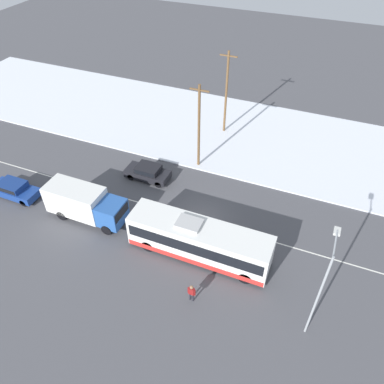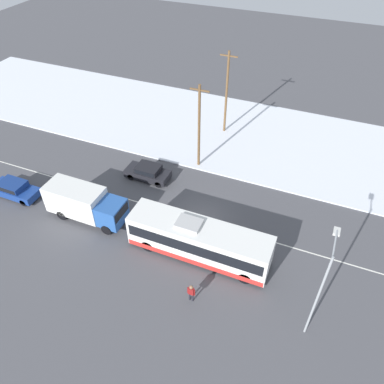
{
  "view_description": "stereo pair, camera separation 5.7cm",
  "coord_description": "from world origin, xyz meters",
  "px_view_note": "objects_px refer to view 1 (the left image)",
  "views": [
    {
      "loc": [
        7.75,
        -20.5,
        22.19
      ],
      "look_at": [
        -1.37,
        1.58,
        1.4
      ],
      "focal_mm": 35.0,
      "sensor_mm": 36.0,
      "label": 1
    },
    {
      "loc": [
        7.8,
        -20.48,
        22.19
      ],
      "look_at": [
        -1.37,
        1.58,
        1.4
      ],
      "focal_mm": 35.0,
      "sensor_mm": 36.0,
      "label": 2
    }
  ],
  "objects_px": {
    "box_truck": "(84,203)",
    "sedan_car": "(148,172)",
    "city_bus": "(199,240)",
    "parked_car_near_truck": "(14,189)",
    "streetlamp": "(323,282)",
    "utility_pole_roadside": "(199,126)",
    "pedestrian_at_stop": "(192,292)",
    "utility_pole_snowlot": "(226,92)"
  },
  "relations": [
    {
      "from": "box_truck",
      "to": "sedan_car",
      "type": "distance_m",
      "value": 6.97
    },
    {
      "from": "box_truck",
      "to": "city_bus",
      "type": "bearing_deg",
      "value": -0.91
    },
    {
      "from": "parked_car_near_truck",
      "to": "streetlamp",
      "type": "height_order",
      "value": "streetlamp"
    },
    {
      "from": "streetlamp",
      "to": "utility_pole_roadside",
      "type": "xyz_separation_m",
      "value": [
        -12.68,
        13.16,
        -0.22
      ]
    },
    {
      "from": "utility_pole_roadside",
      "to": "box_truck",
      "type": "bearing_deg",
      "value": -120.13
    },
    {
      "from": "streetlamp",
      "to": "utility_pole_roadside",
      "type": "relative_size",
      "value": 0.87
    },
    {
      "from": "city_bus",
      "to": "sedan_car",
      "type": "xyz_separation_m",
      "value": [
        -7.77,
        6.67,
        -0.75
      ]
    },
    {
      "from": "parked_car_near_truck",
      "to": "pedestrian_at_stop",
      "type": "height_order",
      "value": "pedestrian_at_stop"
    },
    {
      "from": "box_truck",
      "to": "utility_pole_roadside",
      "type": "distance_m",
      "value": 12.16
    },
    {
      "from": "city_bus",
      "to": "sedan_car",
      "type": "bearing_deg",
      "value": 139.33
    },
    {
      "from": "parked_car_near_truck",
      "to": "streetlamp",
      "type": "xyz_separation_m",
      "value": [
        26.06,
        -2.77,
        3.84
      ]
    },
    {
      "from": "city_bus",
      "to": "pedestrian_at_stop",
      "type": "xyz_separation_m",
      "value": [
        1.01,
        -3.91,
        -0.56
      ]
    },
    {
      "from": "city_bus",
      "to": "streetlamp",
      "type": "height_order",
      "value": "streetlamp"
    },
    {
      "from": "streetlamp",
      "to": "box_truck",
      "type": "bearing_deg",
      "value": 171.05
    },
    {
      "from": "pedestrian_at_stop",
      "to": "utility_pole_snowlot",
      "type": "xyz_separation_m",
      "value": [
        -4.89,
        21.19,
        3.7
      ]
    },
    {
      "from": "city_bus",
      "to": "sedan_car",
      "type": "distance_m",
      "value": 10.27
    },
    {
      "from": "city_bus",
      "to": "utility_pole_snowlot",
      "type": "height_order",
      "value": "utility_pole_snowlot"
    },
    {
      "from": "city_bus",
      "to": "parked_car_near_truck",
      "type": "height_order",
      "value": "city_bus"
    },
    {
      "from": "sedan_car",
      "to": "utility_pole_roadside",
      "type": "bearing_deg",
      "value": -134.05
    },
    {
      "from": "sedan_car",
      "to": "utility_pole_snowlot",
      "type": "bearing_deg",
      "value": -110.12
    },
    {
      "from": "city_bus",
      "to": "utility_pole_roadside",
      "type": "height_order",
      "value": "utility_pole_roadside"
    },
    {
      "from": "city_bus",
      "to": "pedestrian_at_stop",
      "type": "relative_size",
      "value": 6.74
    },
    {
      "from": "city_bus",
      "to": "parked_car_near_truck",
      "type": "distance_m",
      "value": 17.57
    },
    {
      "from": "sedan_car",
      "to": "utility_pole_roadside",
      "type": "distance_m",
      "value": 6.32
    },
    {
      "from": "sedan_car",
      "to": "pedestrian_at_stop",
      "type": "height_order",
      "value": "pedestrian_at_stop"
    },
    {
      "from": "utility_pole_snowlot",
      "to": "streetlamp",
      "type": "bearing_deg",
      "value": -58.3
    },
    {
      "from": "box_truck",
      "to": "pedestrian_at_stop",
      "type": "height_order",
      "value": "box_truck"
    },
    {
      "from": "streetlamp",
      "to": "utility_pole_snowlot",
      "type": "relative_size",
      "value": 0.82
    },
    {
      "from": "box_truck",
      "to": "parked_car_near_truck",
      "type": "xyz_separation_m",
      "value": [
        -7.44,
        -0.16,
        -0.81
      ]
    },
    {
      "from": "pedestrian_at_stop",
      "to": "utility_pole_roadside",
      "type": "relative_size",
      "value": 0.19
    },
    {
      "from": "city_bus",
      "to": "parked_car_near_truck",
      "type": "bearing_deg",
      "value": -179.99
    },
    {
      "from": "streetlamp",
      "to": "parked_car_near_truck",
      "type": "bearing_deg",
      "value": 173.93
    },
    {
      "from": "city_bus",
      "to": "utility_pole_roadside",
      "type": "xyz_separation_m",
      "value": [
        -4.17,
        10.39,
        2.88
      ]
    },
    {
      "from": "streetlamp",
      "to": "pedestrian_at_stop",
      "type": "bearing_deg",
      "value": -171.39
    },
    {
      "from": "parked_car_near_truck",
      "to": "streetlamp",
      "type": "bearing_deg",
      "value": -6.07
    },
    {
      "from": "box_truck",
      "to": "utility_pole_roadside",
      "type": "height_order",
      "value": "utility_pole_roadside"
    },
    {
      "from": "parked_car_near_truck",
      "to": "utility_pole_snowlot",
      "type": "height_order",
      "value": "utility_pole_snowlot"
    },
    {
      "from": "utility_pole_roadside",
      "to": "parked_car_near_truck",
      "type": "bearing_deg",
      "value": -142.16
    },
    {
      "from": "sedan_car",
      "to": "pedestrian_at_stop",
      "type": "xyz_separation_m",
      "value": [
        8.78,
        -10.58,
        0.19
      ]
    },
    {
      "from": "pedestrian_at_stop",
      "to": "utility_pole_snowlot",
      "type": "relative_size",
      "value": 0.18
    },
    {
      "from": "utility_pole_roadside",
      "to": "utility_pole_snowlot",
      "type": "relative_size",
      "value": 0.94
    },
    {
      "from": "box_truck",
      "to": "sedan_car",
      "type": "xyz_separation_m",
      "value": [
        2.34,
        6.51,
        -0.82
      ]
    }
  ]
}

